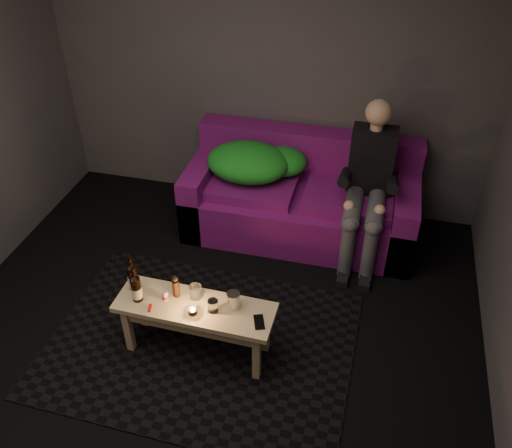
# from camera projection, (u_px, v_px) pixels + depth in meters

# --- Properties ---
(floor) EXTENTS (4.50, 4.50, 0.00)m
(floor) POSITION_uv_depth(u_px,v_px,m) (193.00, 371.00, 3.79)
(floor) COLOR black
(floor) RESTS_ON ground
(room) EXTENTS (4.50, 4.50, 4.50)m
(room) POSITION_uv_depth(u_px,v_px,m) (200.00, 130.00, 3.17)
(room) COLOR silver
(room) RESTS_ON ground
(rug) EXTENTS (2.23, 1.64, 0.01)m
(rug) POSITION_uv_depth(u_px,v_px,m) (201.00, 343.00, 3.99)
(rug) COLOR black
(rug) RESTS_ON floor
(sofa) EXTENTS (2.02, 0.91, 0.87)m
(sofa) POSITION_uv_depth(u_px,v_px,m) (301.00, 200.00, 4.93)
(sofa) COLOR #6D0E5C
(sofa) RESTS_ON floor
(green_blanket) EXTENTS (0.89, 0.61, 0.30)m
(green_blanket) POSITION_uv_depth(u_px,v_px,m) (254.00, 162.00, 4.80)
(green_blanket) COLOR #17821B
(green_blanket) RESTS_ON sofa
(person) EXTENTS (0.36, 0.84, 1.35)m
(person) POSITION_uv_depth(u_px,v_px,m) (368.00, 182.00, 4.46)
(person) COLOR black
(person) RESTS_ON sofa
(coffee_table) EXTENTS (1.11, 0.37, 0.45)m
(coffee_table) POSITION_uv_depth(u_px,v_px,m) (195.00, 314.00, 3.73)
(coffee_table) COLOR #E0BC83
(coffee_table) RESTS_ON rug
(beer_bottle_a) EXTENTS (0.07, 0.07, 0.29)m
(beer_bottle_a) POSITION_uv_depth(u_px,v_px,m) (133.00, 277.00, 3.75)
(beer_bottle_a) COLOR black
(beer_bottle_a) RESTS_ON coffee_table
(beer_bottle_b) EXTENTS (0.07, 0.07, 0.29)m
(beer_bottle_b) POSITION_uv_depth(u_px,v_px,m) (136.00, 288.00, 3.66)
(beer_bottle_b) COLOR black
(beer_bottle_b) RESTS_ON coffee_table
(salt_shaker) EXTENTS (0.05, 0.05, 0.08)m
(salt_shaker) POSITION_uv_depth(u_px,v_px,m) (165.00, 296.00, 3.70)
(salt_shaker) COLOR silver
(salt_shaker) RESTS_ON coffee_table
(pepper_mill) EXTENTS (0.06, 0.06, 0.13)m
(pepper_mill) POSITION_uv_depth(u_px,v_px,m) (176.00, 288.00, 3.72)
(pepper_mill) COLOR black
(pepper_mill) RESTS_ON coffee_table
(tumbler_back) EXTENTS (0.10, 0.10, 0.10)m
(tumbler_back) POSITION_uv_depth(u_px,v_px,m) (196.00, 292.00, 3.71)
(tumbler_back) COLOR white
(tumbler_back) RESTS_ON coffee_table
(tealight) EXTENTS (0.06, 0.06, 0.05)m
(tealight) POSITION_uv_depth(u_px,v_px,m) (193.00, 311.00, 3.61)
(tealight) COLOR white
(tealight) RESTS_ON coffee_table
(tumbler_front) EXTENTS (0.08, 0.08, 0.09)m
(tumbler_front) POSITION_uv_depth(u_px,v_px,m) (213.00, 306.00, 3.61)
(tumbler_front) COLOR white
(tumbler_front) RESTS_ON coffee_table
(steel_cup) EXTENTS (0.10, 0.10, 0.12)m
(steel_cup) POSITION_uv_depth(u_px,v_px,m) (233.00, 300.00, 3.63)
(steel_cup) COLOR silver
(steel_cup) RESTS_ON coffee_table
(smartphone) EXTENTS (0.11, 0.15, 0.01)m
(smartphone) POSITION_uv_depth(u_px,v_px,m) (259.00, 322.00, 3.55)
(smartphone) COLOR black
(smartphone) RESTS_ON coffee_table
(red_lighter) EXTENTS (0.03, 0.07, 0.01)m
(red_lighter) POSITION_uv_depth(u_px,v_px,m) (150.00, 308.00, 3.65)
(red_lighter) COLOR #B41E0B
(red_lighter) RESTS_ON coffee_table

